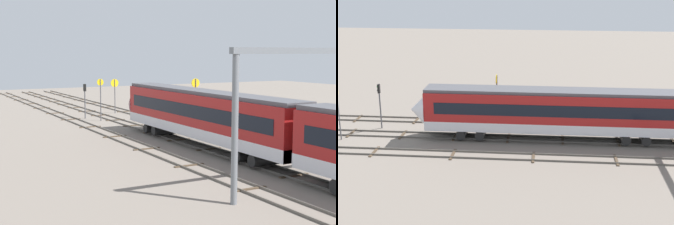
# 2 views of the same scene
# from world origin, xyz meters

# --- Properties ---
(ground_plane) EXTENTS (151.17, 151.17, 0.00)m
(ground_plane) POSITION_xyz_m (0.00, 0.00, 0.00)
(ground_plane) COLOR slate
(track_near_foreground) EXTENTS (135.17, 2.40, 0.16)m
(track_near_foreground) POSITION_xyz_m (0.00, -4.57, 0.07)
(track_near_foreground) COLOR #59544C
(track_near_foreground) RESTS_ON ground
(track_with_train) EXTENTS (135.17, 2.40, 0.16)m
(track_with_train) POSITION_xyz_m (0.00, 0.00, 0.07)
(track_with_train) COLOR #59544C
(track_with_train) RESTS_ON ground
(track_middle) EXTENTS (135.17, 2.40, 0.16)m
(track_middle) POSITION_xyz_m (0.00, 4.57, 0.07)
(track_middle) COLOR #59544C
(track_middle) RESTS_ON ground
(speed_sign_near_foreground) EXTENTS (0.14, 0.89, 5.64)m
(speed_sign_near_foreground) POSITION_xyz_m (3.98, -2.68, 3.60)
(speed_sign_near_foreground) COLOR #4C4C51
(speed_sign_near_foreground) RESTS_ON ground
(speed_sign_mid_trackside) EXTENTS (0.14, 0.80, 5.04)m
(speed_sign_mid_trackside) POSITION_xyz_m (18.51, 1.72, 3.18)
(speed_sign_mid_trackside) COLOR #4C4C51
(speed_sign_mid_trackside) RESTS_ON ground
(signal_light_trackside_approach) EXTENTS (0.31, 0.32, 4.61)m
(signal_light_trackside_approach) POSITION_xyz_m (15.74, -1.86, 3.01)
(signal_light_trackside_approach) COLOR #4C4C51
(signal_light_trackside_approach) RESTS_ON ground
(relay_cabinet) EXTENTS (1.52, 0.80, 1.71)m
(relay_cabinet) POSITION_xyz_m (11.43, -7.84, 0.86)
(relay_cabinet) COLOR #B2B7BC
(relay_cabinet) RESTS_ON ground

